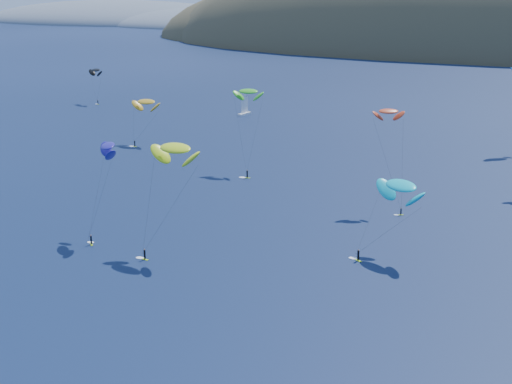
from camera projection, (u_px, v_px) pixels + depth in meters
name	position (u px, v px, depth m)	size (l,w,h in m)	color
headland	(138.00, 25.00, 903.30)	(460.00, 250.00, 60.00)	slate
sailboat	(244.00, 113.00, 277.93)	(8.25, 7.06, 9.99)	silver
kitesurfer_1	(146.00, 102.00, 226.89)	(10.49, 10.17, 16.10)	#9ACC16
kitesurfer_2	(175.00, 148.00, 134.57)	(11.62, 12.22, 23.00)	#9ACC16
kitesurfer_3	(248.00, 92.00, 193.98)	(9.25, 13.18, 23.70)	#9ACC16
kitesurfer_5	(401.00, 186.00, 133.75)	(12.76, 13.23, 16.57)	#9ACC16
kitesurfer_9	(389.00, 112.00, 160.60)	(9.75, 9.65, 23.99)	#9ACC16
kitesurfer_10	(108.00, 146.00, 143.39)	(8.51, 13.09, 20.74)	#9ACC16
kitesurfer_12	(96.00, 70.00, 301.63)	(9.26, 7.60, 16.28)	#9ACC16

